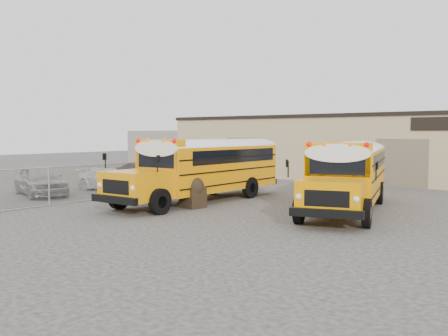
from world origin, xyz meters
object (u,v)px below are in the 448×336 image
Objects in this scene: school_bus_left at (273,159)px; car_dark at (146,172)px; tarp_bundle at (193,191)px; car_silver at (40,180)px; school_bus_right at (362,162)px; car_white at (109,180)px.

car_dark is (-9.05, -1.79, -1.11)m from school_bus_left.
school_bus_left is 8.70m from tarp_bundle.
school_bus_left is at bearing 98.21° from tarp_bundle.
car_silver is (-9.39, -1.77, 0.09)m from tarp_bundle.
school_bus_right is 14.46m from car_dark.
car_white is (-7.13, -6.50, -1.16)m from school_bus_left.
school_bus_right is 14.52m from car_white.
school_bus_right is 2.53× the size of car_dark.
school_bus_left is at bearing -50.43° from car_white.
school_bus_left is at bearing -88.48° from car_dark.
car_silver is at bearing -169.34° from tarp_bundle.
car_silver is 1.16× the size of car_dark.
car_dark is at bearing 23.25° from car_silver.
school_bus_left is 13.19m from car_silver.
tarp_bundle is at bearing -81.79° from school_bus_left.
school_bus_left reaches higher than car_silver.
car_dark is (-14.08, -3.14, -1.06)m from school_bus_right.
school_bus_left is 2.55× the size of car_dark.
car_silver is 8.58m from car_dark.
car_silver is at bearing -138.50° from school_bus_right.
school_bus_right reaches higher than tarp_bundle.
car_white is (-12.16, -7.85, -1.11)m from school_bus_right.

